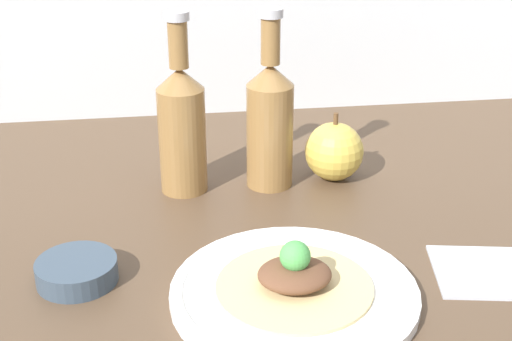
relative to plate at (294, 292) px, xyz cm
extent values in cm
cube|color=brown|center=(5.14, 9.84, -2.89)|extent=(180.00, 110.00, 4.00)
cylinder|color=white|center=(0.00, 0.00, -0.19)|extent=(27.96, 27.96, 1.39)
torus|color=white|center=(0.00, 0.00, 0.30)|extent=(26.69, 26.69, 0.98)
cylinder|color=#D6BC7F|center=(0.00, 0.00, 0.71)|extent=(17.68, 17.68, 0.40)
ellipsoid|color=brown|center=(0.00, 0.00, 2.26)|extent=(8.30, 7.06, 2.71)
sphere|color=#4CA34C|center=(0.00, 0.00, 4.65)|extent=(3.46, 3.46, 3.46)
cylinder|color=olive|center=(-10.83, 29.77, 6.86)|extent=(6.83, 6.83, 15.48)
cone|color=olive|center=(-10.83, 29.77, 16.14)|extent=(6.83, 6.83, 3.08)
cylinder|color=olive|center=(-10.83, 29.77, 20.96)|extent=(2.73, 2.73, 6.57)
cylinder|color=#B7B7BC|center=(-10.83, 29.77, 24.84)|extent=(3.42, 3.42, 1.20)
cylinder|color=olive|center=(1.88, 29.77, 6.86)|extent=(6.83, 6.83, 15.48)
cone|color=olive|center=(1.88, 29.77, 16.14)|extent=(6.83, 6.83, 3.08)
cylinder|color=olive|center=(1.88, 29.77, 20.96)|extent=(2.73, 2.73, 6.57)
cylinder|color=#B7B7BC|center=(1.88, 29.77, 24.84)|extent=(3.42, 3.42, 1.20)
sphere|color=gold|center=(11.83, 30.34, 3.54)|extent=(8.86, 8.86, 8.86)
cylinder|color=brown|center=(11.83, 30.34, 8.67)|extent=(0.71, 0.71, 1.99)
cube|color=#B7BCC6|center=(23.85, 1.76, -0.49)|extent=(14.61, 13.39, 0.80)
cylinder|color=#384756|center=(-24.43, 6.98, 0.46)|extent=(9.47, 9.47, 2.68)
camera|label=1|loc=(-13.55, -65.60, 45.75)|focal=50.00mm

